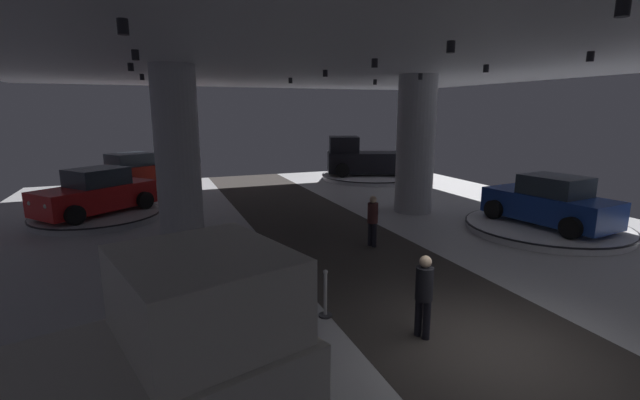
{
  "coord_description": "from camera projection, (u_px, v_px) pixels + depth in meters",
  "views": [
    {
      "loc": [
        -5.35,
        -5.29,
        4.15
      ],
      "look_at": [
        -0.6,
        6.91,
        1.4
      ],
      "focal_mm": 24.23,
      "sensor_mm": 36.0,
      "label": 1
    }
  ],
  "objects": [
    {
      "name": "display_platform_mid_right",
      "position": [
        546.0,
        227.0,
        14.97
      ],
      "size": [
        5.36,
        5.36,
        0.26
      ],
      "color": "silver",
      "rests_on": "ground"
    },
    {
      "name": "display_car_mid_right",
      "position": [
        550.0,
        203.0,
        14.76
      ],
      "size": [
        2.66,
        4.4,
        1.71
      ],
      "color": "navy",
      "rests_on": "display_platform_mid_right"
    },
    {
      "name": "display_platform_deep_right",
      "position": [
        371.0,
        176.0,
        26.37
      ],
      "size": [
        6.02,
        6.02,
        0.27
      ],
      "color": "silver",
      "rests_on": "ground"
    },
    {
      "name": "ceiling_with_spotlights",
      "position": [
        525.0,
        14.0,
        6.44
      ],
      "size": [
        24.0,
        44.0,
        0.39
      ],
      "color": "silver"
    },
    {
      "name": "pickup_truck_deep_right",
      "position": [
        366.0,
        159.0,
        26.15
      ],
      "size": [
        5.7,
        4.02,
        2.3
      ],
      "color": "black",
      "rests_on": "display_platform_deep_right"
    },
    {
      "name": "ground",
      "position": [
        494.0,
        352.0,
        7.58
      ],
      "size": [
        24.0,
        44.0,
        0.06
      ],
      "color": "#B2B2B7"
    },
    {
      "name": "stanchion_b",
      "position": [
        325.0,
        299.0,
        8.76
      ],
      "size": [
        0.28,
        0.28,
        1.01
      ],
      "color": "#333338",
      "rests_on": "ground"
    },
    {
      "name": "display_platform_far_left",
      "position": [
        97.0,
        216.0,
        16.53
      ],
      "size": [
        4.62,
        4.62,
        0.27
      ],
      "color": "#B7B7BC",
      "rests_on": "ground"
    },
    {
      "name": "display_car_far_left",
      "position": [
        96.0,
        193.0,
        16.38
      ],
      "size": [
        4.4,
        4.04,
        1.71
      ],
      "color": "red",
      "rests_on": "display_platform_far_left"
    },
    {
      "name": "column_left",
      "position": [
        178.0,
        155.0,
        13.53
      ],
      "size": [
        1.37,
        1.37,
        5.5
      ],
      "color": "#ADADB2",
      "rests_on": "ground"
    },
    {
      "name": "visitor_walking_far",
      "position": [
        373.0,
        218.0,
        13.19
      ],
      "size": [
        0.32,
        0.32,
        1.59
      ],
      "color": "black",
      "rests_on": "ground"
    },
    {
      "name": "display_platform_deep_left",
      "position": [
        129.0,
        188.0,
        22.38
      ],
      "size": [
        4.89,
        4.89,
        0.25
      ],
      "color": "#B7B7BC",
      "rests_on": "ground"
    },
    {
      "name": "column_right",
      "position": [
        415.0,
        145.0,
        17.46
      ],
      "size": [
        1.53,
        1.53,
        5.5
      ],
      "color": "#ADADB2",
      "rests_on": "ground"
    },
    {
      "name": "display_car_deep_left",
      "position": [
        128.0,
        172.0,
        22.23
      ],
      "size": [
        4.51,
        3.78,
        1.71
      ],
      "color": "maroon",
      "rests_on": "display_platform_deep_left"
    },
    {
      "name": "stanchion_a",
      "position": [
        274.0,
        284.0,
        9.52
      ],
      "size": [
        0.28,
        0.28,
        1.01
      ],
      "color": "#333338",
      "rests_on": "ground"
    },
    {
      "name": "visitor_walking_near",
      "position": [
        424.0,
        292.0,
        7.85
      ],
      "size": [
        0.32,
        0.32,
        1.59
      ],
      "color": "black",
      "rests_on": "ground"
    }
  ]
}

